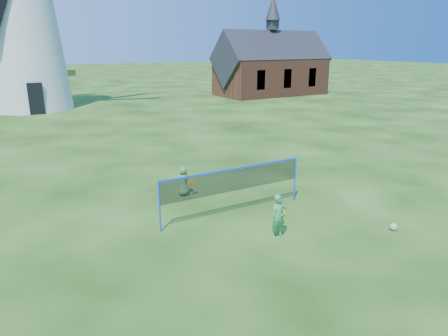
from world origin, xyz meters
name	(u,v)px	position (x,y,z in m)	size (l,w,h in m)	color
ground	(227,219)	(0.00, 0.00, 0.00)	(220.00, 220.00, 0.00)	black
windmill	(21,21)	(-2.31, 27.97, 7.00)	(15.79, 6.65, 20.73)	white
chapel	(271,68)	(21.27, 26.26, 2.83)	(11.91, 5.78, 10.07)	brown
badminton_net	(234,181)	(0.36, 0.18, 1.14)	(5.05, 0.05, 1.55)	blue
player_girl	(278,217)	(0.57, -1.86, 0.63)	(0.66, 0.35, 1.27)	#3C9851
player_boy	(184,181)	(-0.24, 2.60, 0.54)	(0.64, 0.43, 1.07)	#528841
play_ball	(394,227)	(3.78, -3.24, 0.11)	(0.22, 0.22, 0.22)	green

